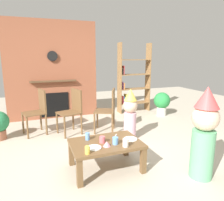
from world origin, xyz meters
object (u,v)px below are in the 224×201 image
(paper_cup_near_left, at_px, (126,143))
(dining_chair_right, at_px, (109,108))
(paper_cup_far_right, at_px, (102,140))
(child_in_pink, at_px, (130,113))
(coffee_table, at_px, (106,146))
(paper_cup_far_left, at_px, (88,136))
(potted_plant_tall, at_px, (162,102))
(dining_chair_middle, at_px, (73,109))
(child_with_cone_hat, at_px, (204,131))
(paper_cup_center, at_px, (87,150))
(birthday_cake_slice, at_px, (107,144))
(paper_plate_rear, at_px, (130,139))
(paper_plate_front, at_px, (94,148))
(paper_cup_near_right, at_px, (115,141))
(bookshelf, at_px, (132,82))
(dining_chair_left, at_px, (38,109))

(paper_cup_near_left, relative_size, dining_chair_right, 0.12)
(paper_cup_far_right, bearing_deg, child_in_pink, 45.89)
(coffee_table, xyz_separation_m, dining_chair_right, (0.55, 1.38, 0.18))
(paper_cup_far_left, bearing_deg, potted_plant_tall, 36.76)
(dining_chair_middle, xyz_separation_m, potted_plant_tall, (2.43, 0.47, -0.15))
(child_with_cone_hat, bearing_deg, paper_cup_center, 14.86)
(child_with_cone_hat, bearing_deg, dining_chair_middle, -30.32)
(birthday_cake_slice, relative_size, child_in_pink, 0.10)
(paper_plate_rear, bearing_deg, potted_plant_tall, 47.03)
(coffee_table, bearing_deg, paper_cup_far_right, 177.58)
(paper_plate_rear, bearing_deg, dining_chair_middle, 107.94)
(child_in_pink, bearing_deg, paper_plate_front, -2.71)
(paper_cup_near_right, relative_size, child_in_pink, 0.10)
(bookshelf, relative_size, dining_chair_middle, 2.11)
(bookshelf, xyz_separation_m, paper_cup_far_right, (-1.76, -2.67, -0.41))
(dining_chair_right, bearing_deg, dining_chair_left, 9.28)
(birthday_cake_slice, relative_size, child_with_cone_hat, 0.08)
(paper_plate_front, bearing_deg, paper_plate_rear, 9.54)
(paper_cup_center, xyz_separation_m, dining_chair_middle, (0.16, 1.81, 0.07))
(paper_cup_near_left, distance_m, dining_chair_middle, 1.82)
(paper_cup_near_right, relative_size, dining_chair_middle, 0.11)
(paper_plate_front, bearing_deg, potted_plant_tall, 40.98)
(paper_plate_rear, xyz_separation_m, dining_chair_right, (0.19, 1.41, 0.11))
(paper_cup_near_right, relative_size, birthday_cake_slice, 0.97)
(paper_cup_far_right, distance_m, paper_plate_rear, 0.41)
(paper_cup_near_left, relative_size, potted_plant_tall, 0.17)
(paper_cup_near_left, bearing_deg, potted_plant_tall, 47.26)
(dining_chair_middle, height_order, potted_plant_tall, dining_chair_middle)
(paper_cup_center, bearing_deg, dining_chair_right, 61.90)
(paper_plate_front, relative_size, dining_chair_left, 0.21)
(paper_cup_near_right, height_order, paper_plate_front, paper_cup_near_right)
(paper_cup_far_left, xyz_separation_m, child_in_pink, (1.00, 0.69, 0.06))
(dining_chair_middle, bearing_deg, paper_plate_rear, 91.39)
(coffee_table, height_order, paper_cup_far_right, paper_cup_far_right)
(bookshelf, bearing_deg, paper_cup_near_left, -117.63)
(bookshelf, relative_size, birthday_cake_slice, 19.00)
(paper_cup_center, bearing_deg, coffee_table, 37.60)
(bookshelf, bearing_deg, paper_cup_near_right, -120.11)
(dining_chair_right, bearing_deg, paper_cup_near_left, 103.44)
(paper_cup_near_right, distance_m, potted_plant_tall, 3.05)
(paper_plate_rear, bearing_deg, paper_cup_far_left, 160.52)
(bookshelf, relative_size, paper_plate_front, 10.11)
(paper_cup_far_right, distance_m, birthday_cake_slice, 0.13)
(dining_chair_middle, bearing_deg, paper_cup_near_right, 82.16)
(paper_cup_far_right, relative_size, paper_plate_rear, 0.46)
(coffee_table, xyz_separation_m, child_with_cone_hat, (1.08, -0.63, 0.30))
(paper_cup_far_right, height_order, birthday_cake_slice, paper_cup_far_right)
(paper_plate_rear, relative_size, potted_plant_tall, 0.31)
(paper_cup_center, relative_size, dining_chair_right, 0.10)
(child_in_pink, height_order, dining_chair_left, child_in_pink)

